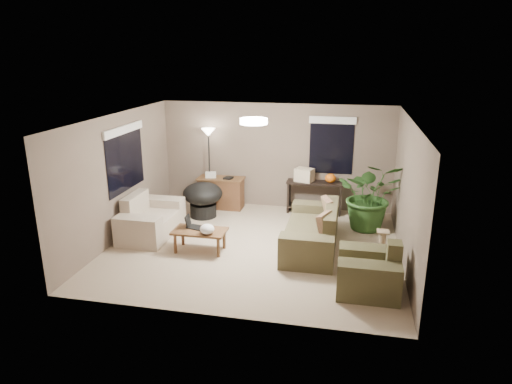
% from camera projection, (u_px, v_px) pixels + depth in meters
% --- Properties ---
extents(room_shell, '(5.50, 5.50, 5.50)m').
position_uv_depth(room_shell, '(254.00, 185.00, 8.52)').
color(room_shell, tan).
rests_on(room_shell, ground).
extents(main_sofa, '(0.95, 2.20, 0.85)m').
position_uv_depth(main_sofa, '(313.00, 233.00, 8.75)').
color(main_sofa, '#46402A').
rests_on(main_sofa, ground).
extents(throw_pillows, '(0.38, 1.40, 0.47)m').
position_uv_depth(throw_pillows, '(328.00, 217.00, 8.60)').
color(throw_pillows, '#8C7251').
rests_on(throw_pillows, main_sofa).
extents(loveseat, '(0.90, 1.60, 0.85)m').
position_uv_depth(loveseat, '(150.00, 221.00, 9.40)').
color(loveseat, beige).
rests_on(loveseat, ground).
extents(armchair, '(0.95, 1.00, 0.85)m').
position_uv_depth(armchair, '(369.00, 273.00, 7.19)').
color(armchair, brown).
rests_on(armchair, ground).
extents(coffee_table, '(1.00, 0.55, 0.42)m').
position_uv_depth(coffee_table, '(200.00, 233.00, 8.60)').
color(coffee_table, brown).
rests_on(coffee_table, ground).
extents(laptop, '(0.39, 0.31, 0.24)m').
position_uv_depth(laptop, '(193.00, 225.00, 8.69)').
color(laptop, black).
rests_on(laptop, coffee_table).
extents(plastic_bag, '(0.33, 0.31, 0.19)m').
position_uv_depth(plastic_bag, '(207.00, 229.00, 8.37)').
color(plastic_bag, white).
rests_on(plastic_bag, coffee_table).
extents(desk, '(1.10, 0.50, 0.75)m').
position_uv_depth(desk, '(221.00, 193.00, 11.00)').
color(desk, brown).
rests_on(desk, ground).
extents(desk_papers, '(0.71, 0.31, 0.12)m').
position_uv_depth(desk_papers, '(214.00, 175.00, 10.89)').
color(desk_papers, silver).
rests_on(desk_papers, desk).
extents(console_table, '(1.30, 0.40, 0.75)m').
position_uv_depth(console_table, '(314.00, 195.00, 10.64)').
color(console_table, black).
rests_on(console_table, ground).
extents(pumpkin, '(0.29, 0.29, 0.21)m').
position_uv_depth(pumpkin, '(330.00, 178.00, 10.45)').
color(pumpkin, orange).
rests_on(pumpkin, console_table).
extents(cardboard_box, '(0.48, 0.42, 0.30)m').
position_uv_depth(cardboard_box, '(304.00, 175.00, 10.56)').
color(cardboard_box, beige).
rests_on(cardboard_box, console_table).
extents(papasan_chair, '(0.96, 0.96, 0.80)m').
position_uv_depth(papasan_chair, '(203.00, 197.00, 10.38)').
color(papasan_chair, black).
rests_on(papasan_chair, ground).
extents(floor_lamp, '(0.32, 0.32, 1.91)m').
position_uv_depth(floor_lamp, '(209.00, 142.00, 10.76)').
color(floor_lamp, black).
rests_on(floor_lamp, ground).
extents(ceiling_fixture, '(0.50, 0.50, 0.10)m').
position_uv_depth(ceiling_fixture, '(254.00, 121.00, 8.17)').
color(ceiling_fixture, white).
rests_on(ceiling_fixture, room_shell).
extents(houseplant, '(1.35, 1.50, 1.17)m').
position_uv_depth(houseplant, '(370.00, 203.00, 9.61)').
color(houseplant, '#2D5923').
rests_on(houseplant, ground).
extents(cat_scratching_post, '(0.32, 0.32, 0.50)m').
position_uv_depth(cat_scratching_post, '(382.00, 245.00, 8.41)').
color(cat_scratching_post, tan).
rests_on(cat_scratching_post, ground).
extents(window_left, '(0.05, 1.56, 1.33)m').
position_uv_depth(window_left, '(125.00, 148.00, 9.18)').
color(window_left, black).
rests_on(window_left, room_shell).
extents(window_back, '(1.06, 0.05, 1.33)m').
position_uv_depth(window_back, '(332.00, 136.00, 10.43)').
color(window_back, black).
rests_on(window_back, room_shell).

